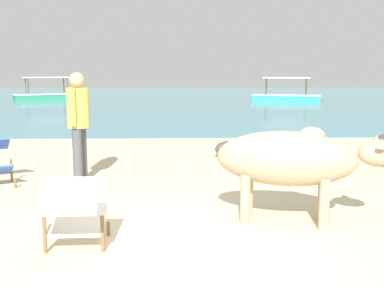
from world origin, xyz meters
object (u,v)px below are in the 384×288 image
person_standing (79,119)px  boat_teal (286,96)px  deck_chair_near (74,210)px  boat_green (47,95)px  cow (291,160)px

person_standing → boat_teal: 19.75m
deck_chair_near → boat_green: 23.38m
deck_chair_near → boat_teal: size_ratio=0.21×
boat_green → person_standing: bearing=-101.1°
person_standing → deck_chair_near: bearing=110.0°
deck_chair_near → person_standing: bearing=9.0°
cow → boat_green: size_ratio=0.51×
boat_teal → cow: bearing=90.6°
cow → deck_chair_near: (-2.16, -0.73, -0.32)m
deck_chair_near → person_standing: (-0.51, 2.60, 0.56)m
person_standing → boat_teal: person_standing is taller
boat_teal → boat_green: 13.56m
person_standing → boat_green: (-6.22, 19.78, -0.70)m
deck_chair_near → person_standing: person_standing is taller
deck_chair_near → boat_teal: boat_teal is taller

